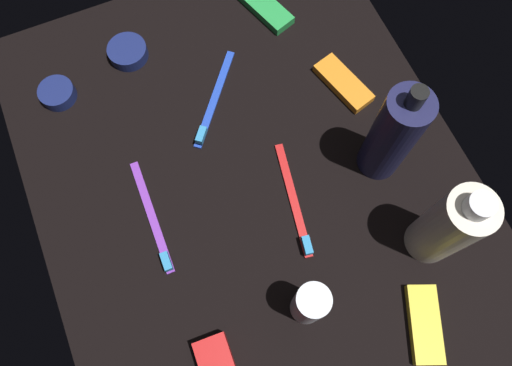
{
  "coord_description": "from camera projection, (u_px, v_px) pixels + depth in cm",
  "views": [
    {
      "loc": [
        -21.42,
        9.19,
        69.01
      ],
      "look_at": [
        0.0,
        0.0,
        3.0
      ],
      "focal_mm": 33.98,
      "sensor_mm": 36.0,
      "label": 1
    }
  ],
  "objects": [
    {
      "name": "bodywash_bottle",
      "position": [
        449.0,
        226.0,
        0.62
      ],
      "size": [
        6.47,
        6.47,
        18.86
      ],
      "color": "silver",
      "rests_on": "ground_plane"
    },
    {
      "name": "cream_tin_left",
      "position": [
        57.0,
        93.0,
        0.77
      ],
      "size": [
        5.64,
        5.64,
        2.09
      ],
      "primitive_type": "cylinder",
      "color": "navy",
      "rests_on": "ground_plane"
    },
    {
      "name": "lotion_bottle",
      "position": [
        393.0,
        135.0,
        0.66
      ],
      "size": [
        6.22,
        6.22,
        20.92
      ],
      "color": "#1D1E45",
      "rests_on": "ground_plane"
    },
    {
      "name": "deodorant_stick",
      "position": [
        310.0,
        304.0,
        0.62
      ],
      "size": [
        4.37,
        4.37,
        10.75
      ],
      "primitive_type": "cylinder",
      "color": "silver",
      "rests_on": "ground_plane"
    },
    {
      "name": "toothbrush_purple",
      "position": [
        154.0,
        222.0,
        0.71
      ],
      "size": [
        18.02,
        1.64,
        2.1
      ],
      "color": "purple",
      "rests_on": "ground_plane"
    },
    {
      "name": "cream_tin_right",
      "position": [
        128.0,
        52.0,
        0.8
      ],
      "size": [
        6.41,
        6.41,
        2.11
      ],
      "primitive_type": "cylinder",
      "color": "navy",
      "rests_on": "ground_plane"
    },
    {
      "name": "snack_bar_orange",
      "position": [
        343.0,
        83.0,
        0.78
      ],
      "size": [
        11.09,
        6.64,
        1.5
      ],
      "primitive_type": "cube",
      "rotation": [
        0.0,
        0.0,
        0.27
      ],
      "color": "orange",
      "rests_on": "ground_plane"
    },
    {
      "name": "snack_bar_green",
      "position": [
        265.0,
        8.0,
        0.83
      ],
      "size": [
        11.13,
        7.1,
        1.5
      ],
      "primitive_type": "cube",
      "rotation": [
        0.0,
        0.0,
        0.32
      ],
      "color": "green",
      "rests_on": "ground_plane"
    },
    {
      "name": "toothbrush_red",
      "position": [
        295.0,
        205.0,
        0.71
      ],
      "size": [
        17.93,
        4.34,
        2.1
      ],
      "color": "red",
      "rests_on": "ground_plane"
    },
    {
      "name": "ground_plane",
      "position": [
        256.0,
        191.0,
        0.73
      ],
      "size": [
        84.0,
        64.0,
        1.2
      ],
      "primitive_type": "cube",
      "color": "black"
    },
    {
      "name": "toothbrush_blue",
      "position": [
        214.0,
        102.0,
        0.77
      ],
      "size": [
        14.73,
        12.27,
        2.1
      ],
      "color": "blue",
      "rests_on": "ground_plane"
    },
    {
      "name": "snack_bar_yellow",
      "position": [
        425.0,
        324.0,
        0.66
      ],
      "size": [
        11.14,
        7.69,
        1.5
      ],
      "primitive_type": "cube",
      "rotation": [
        0.0,
        0.0,
        -0.4
      ],
      "color": "yellow",
      "rests_on": "ground_plane"
    }
  ]
}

